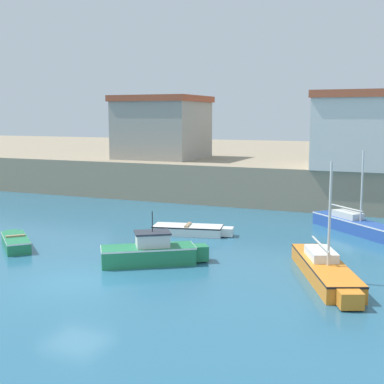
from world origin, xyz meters
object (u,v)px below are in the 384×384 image
Objects in this scene: dinghy_white_1 at (190,230)px; harbor_shed_far_end at (356,129)px; dinghy_green_3 at (15,241)px; motorboat_green_0 at (152,252)px; harbor_shed_mid_row at (162,127)px; sailboat_blue_5 at (355,225)px; sailboat_orange_2 at (325,269)px.

dinghy_white_1 is 15.15m from harbor_shed_far_end.
motorboat_green_0 is at bearing 0.37° from dinghy_green_3.
dinghy_green_3 is 0.48× the size of harbor_shed_mid_row.
dinghy_green_3 is 0.48× the size of harbor_shed_far_end.
dinghy_white_1 is 0.82× the size of sailboat_blue_5.
harbor_shed_mid_row is at bearing 114.92° from motorboat_green_0.
dinghy_green_3 is (-14.93, -0.82, -0.10)m from sailboat_orange_2.
dinghy_green_3 is at bearing -127.46° from harbor_shed_far_end.
dinghy_white_1 is 9.62m from sailboat_orange_2.
motorboat_green_0 is at bearing -109.54° from harbor_shed_far_end.
harbor_shed_mid_row reaches higher than sailboat_orange_2.
harbor_shed_far_end reaches higher than dinghy_green_3.
dinghy_white_1 is 9.22m from sailboat_blue_5.
harbor_shed_far_end reaches higher than sailboat_orange_2.
sailboat_orange_2 is 0.98× the size of harbor_shed_far_end.
dinghy_white_1 is 17.79m from harbor_shed_mid_row.
motorboat_green_0 is at bearing -65.08° from harbor_shed_mid_row.
motorboat_green_0 reaches higher than dinghy_green_3.
sailboat_orange_2 is 1.24× the size of sailboat_blue_5.
harbor_shed_mid_row is (-9.53, 20.50, 4.98)m from motorboat_green_0.
harbor_shed_mid_row is (-16.92, 19.74, 5.10)m from sailboat_orange_2.
sailboat_blue_5 is at bearing 26.67° from dinghy_white_1.
dinghy_green_3 is 0.60× the size of sailboat_blue_5.
dinghy_white_1 is 9.10m from dinghy_green_3.
harbor_shed_far_end reaches higher than harbor_shed_mid_row.
sailboat_orange_2 is at bearing -49.40° from harbor_shed_mid_row.
dinghy_green_3 is (-7.54, -0.05, -0.22)m from motorboat_green_0.
motorboat_green_0 is at bearing -126.69° from sailboat_blue_5.
harbor_shed_mid_row is (-8.82, 14.54, 5.23)m from dinghy_white_1.
harbor_shed_mid_row reaches higher than dinghy_white_1.
sailboat_blue_5 reaches higher than dinghy_green_3.
dinghy_green_3 is at bearing -176.86° from sailboat_orange_2.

